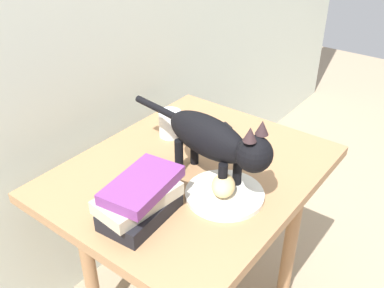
{
  "coord_description": "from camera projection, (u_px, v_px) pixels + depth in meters",
  "views": [
    {
      "loc": [
        -0.79,
        -0.6,
        1.3
      ],
      "look_at": [
        0.0,
        0.0,
        0.69
      ],
      "focal_mm": 40.12,
      "sensor_mm": 36.0,
      "label": 1
    }
  ],
  "objects": [
    {
      "name": "plate",
      "position": [
        224.0,
        194.0,
        1.1
      ],
      "size": [
        0.2,
        0.2,
        0.01
      ],
      "primitive_type": "cylinder",
      "color": "silver",
      "rests_on": "side_table"
    },
    {
      "name": "tv_remote",
      "position": [
        208.0,
        132.0,
        1.37
      ],
      "size": [
        0.15,
        0.11,
        0.02
      ],
      "primitive_type": "cube",
      "rotation": [
        0.0,
        0.0,
        -0.48
      ],
      "color": "black",
      "rests_on": "side_table"
    },
    {
      "name": "book_stack",
      "position": [
        140.0,
        199.0,
        1.01
      ],
      "size": [
        0.22,
        0.14,
        0.1
      ],
      "color": "black",
      "rests_on": "side_table"
    },
    {
      "name": "bread_roll",
      "position": [
        223.0,
        186.0,
        1.08
      ],
      "size": [
        0.1,
        0.09,
        0.05
      ],
      "primitive_type": "ellipsoid",
      "rotation": [
        0.0,
        0.0,
        0.52
      ],
      "color": "#E0BC7A",
      "rests_on": "plate"
    },
    {
      "name": "cat",
      "position": [
        215.0,
        140.0,
        1.08
      ],
      "size": [
        0.13,
        0.48,
        0.23
      ],
      "color": "black",
      "rests_on": "side_table"
    },
    {
      "name": "candle_jar",
      "position": [
        170.0,
        125.0,
        1.35
      ],
      "size": [
        0.07,
        0.07,
        0.08
      ],
      "color": "silver",
      "rests_on": "side_table"
    },
    {
      "name": "side_table",
      "position": [
        192.0,
        193.0,
        1.26
      ],
      "size": [
        0.76,
        0.62,
        0.61
      ],
      "color": "#9E724C",
      "rests_on": "ground"
    }
  ]
}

